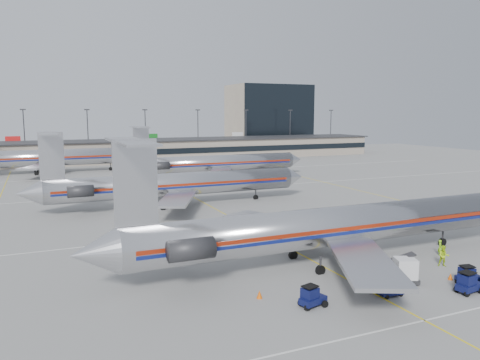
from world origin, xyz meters
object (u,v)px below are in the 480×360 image
jet_foreground (325,227)px  tug_center (468,283)px  jet_second_row (171,184)px  uld_container (405,271)px  belt_loader (387,273)px

jet_foreground → tug_center: (6.21, -10.83, -2.75)m
jet_second_row → tug_center: bearing=-74.2°
jet_second_row → tug_center: (12.22, -43.30, -2.57)m
uld_container → belt_loader: bearing=156.1°
tug_center → uld_container: uld_container is taller
tug_center → belt_loader: 6.22m
belt_loader → jet_second_row: bearing=121.5°
tug_center → uld_container: (-2.93, 3.78, 0.26)m
jet_second_row → belt_loader: (8.28, -38.50, -2.75)m
belt_loader → tug_center: bearing=-31.3°
jet_second_row → tug_center: 45.07m
jet_foreground → jet_second_row: size_ratio=1.05×
jet_foreground → belt_loader: 7.08m
tug_center → jet_second_row: bearing=97.4°
uld_container → tug_center: bearing=-30.7°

